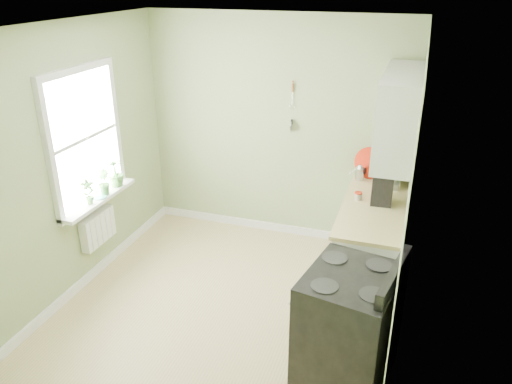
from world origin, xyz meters
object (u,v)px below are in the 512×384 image
(stove, at_px, (348,326))
(coffee_maker, at_px, (382,187))
(kettle, at_px, (360,172))
(stand_mixer, at_px, (392,172))

(stove, distance_m, coffee_maker, 1.64)
(kettle, distance_m, coffee_maker, 0.64)
(stove, bearing_deg, stand_mixer, 86.33)
(stove, relative_size, coffee_maker, 3.02)
(stove, xyz_separation_m, kettle, (-0.23, 2.09, 0.51))
(stove, xyz_separation_m, coffee_maker, (0.06, 1.53, 0.59))
(coffee_maker, bearing_deg, kettle, 117.50)
(stand_mixer, xyz_separation_m, coffee_maker, (-0.07, -0.51, 0.02))
(stand_mixer, bearing_deg, kettle, 172.04)
(kettle, relative_size, coffee_maker, 0.50)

